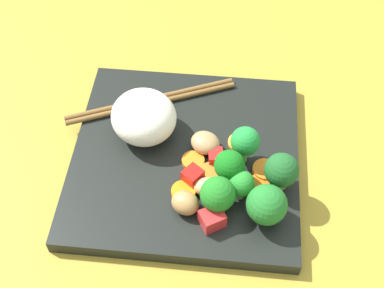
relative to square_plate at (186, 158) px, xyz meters
The scene contains 22 objects.
ground_plane 1.98cm from the square_plate, ahead, with size 110.00×110.00×2.00cm, color #A38B2C.
square_plate is the anchor object (origin of this frame).
rice_mound 7.43cm from the square_plate, 116.75° to the right, with size 8.15×8.55×5.93cm, color white.
broccoli_floret_0 9.55cm from the square_plate, 53.32° to the left, with size 3.14×3.14×4.02cm.
broccoli_floret_1 8.41cm from the square_plate, 90.08° to the left, with size 3.58×3.58×5.45cm.
broccoli_floret_2 9.60cm from the square_plate, 31.88° to the left, with size 4.08×4.08×5.08cm.
broccoli_floret_3 7.89cm from the square_plate, 57.55° to the left, with size 3.66×3.66×5.20cm.
broccoli_floret_4 12.90cm from the square_plate, 72.99° to the left, with size 4.07×4.07×5.45cm.
broccoli_floret_5 13.61cm from the square_plate, 51.06° to the left, with size 4.65×4.65×5.34cm.
carrot_slice_0 7.24cm from the square_plate, 109.40° to the left, with size 3.14×3.14×0.43cm, color #FB9D2D.
carrot_slice_1 2.12cm from the square_plate, 41.17° to the left, with size 2.82×2.82×0.58cm, color orange.
carrot_slice_2 6.19cm from the square_plate, ahead, with size 2.92×2.92×0.79cm, color orange.
carrot_slice_3 10.14cm from the square_plate, 68.07° to the left, with size 2.63×2.63×0.53cm, color orange.
carrot_slice_4 10.25cm from the square_plate, 80.37° to the left, with size 3.11×3.11×0.78cm, color orange.
carrot_slice_5 4.72cm from the square_plate, 49.34° to the left, with size 3.15×3.15×0.58cm, color orange.
pepper_chunk_0 4.91cm from the square_plate, 18.71° to the left, with size 2.15×1.98×2.20cm, color red.
pepper_chunk_1 4.28cm from the square_plate, 80.15° to the left, with size 2.03×1.78×1.55cm, color red.
pepper_chunk_2 10.69cm from the square_plate, 24.04° to the left, with size 2.60×2.25×2.06cm, color red.
chicken_piece_1 3.34cm from the square_plate, 115.48° to the left, with size 3.76×3.32×2.18cm, color tan.
chicken_piece_2 6.75cm from the square_plate, 31.91° to the left, with size 3.38×2.44×2.22cm, color tan.
chicken_piece_3 8.42cm from the square_plate, ahead, with size 3.36×2.85×2.62cm, color #AD804A.
chopstick_pair 9.86cm from the square_plate, 144.47° to the right, with size 11.12×22.02×0.73cm.
Camera 1 is at (39.48, 5.60, 54.75)cm, focal length 49.20 mm.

